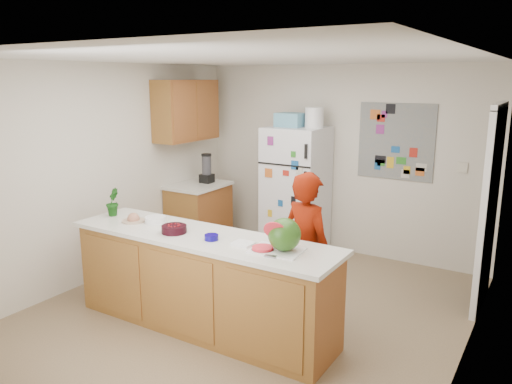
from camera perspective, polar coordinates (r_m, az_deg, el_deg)
The scene contains 26 objects.
floor at distance 5.23m, azimuth -0.79°, elevation -13.59°, with size 4.00×4.50×0.02m, color brown.
wall_back at distance 6.78m, azimuth 9.51°, elevation 3.62°, with size 4.00×0.02×2.50m, color beige.
wall_left at distance 6.10m, azimuth -16.97°, elevation 2.20°, with size 0.02×4.50×2.50m, color beige.
wall_right at distance 4.12m, azimuth 23.49°, elevation -3.29°, with size 0.02×4.50×2.50m, color beige.
ceiling at distance 4.69m, azimuth -0.89°, elevation 15.19°, with size 4.00×4.50×0.02m, color white.
doorway at distance 5.58m, azimuth 25.29°, elevation -1.88°, with size 0.03×0.85×2.04m, color black.
peninsula_base at distance 4.78m, azimuth -6.15°, elevation -10.39°, with size 2.60×0.62×0.88m, color brown.
peninsula_top at distance 4.61m, azimuth -6.28°, elevation -5.14°, with size 2.68×0.70×0.04m, color silver.
side_counter_base at distance 7.03m, azimuth -6.53°, elevation -2.82°, with size 0.60×0.80×0.86m, color brown.
side_counter_top at distance 6.92m, azimuth -6.63°, elevation 0.77°, with size 0.64×0.84×0.04m, color silver.
upper_cabinets at distance 6.82m, azimuth -7.98°, elevation 9.22°, with size 0.35×1.00×0.80m, color brown.
refrigerator at distance 6.70m, azimuth 4.58°, elevation 0.16°, with size 0.75×0.70×1.70m, color silver.
fridge_top_bin at distance 6.61m, azimuth 3.95°, elevation 8.24°, with size 0.35×0.28×0.18m, color #5999B2.
photo_collage at distance 6.48m, azimuth 15.70°, elevation 5.56°, with size 0.95×0.01×0.95m, color slate.
person at distance 4.72m, azimuth 5.84°, elevation -6.64°, with size 0.55×0.36×1.50m, color #651002.
blender_appliance at distance 6.95m, azimuth -5.66°, elevation 2.61°, with size 0.13×0.13×0.38m, color black.
cutting_board at distance 4.17m, azimuth 2.38°, elevation -6.69°, with size 0.42×0.32×0.01m, color white.
watermelon at distance 4.11m, azimuth 3.26°, elevation -4.87°, with size 0.27×0.27×0.27m, color #2A5516.
watermelon_slice at distance 4.17m, azimuth 0.76°, elevation -6.42°, with size 0.18×0.18×0.02m, color red.
cherry_bowl at distance 4.70m, azimuth -9.34°, elevation -4.20°, with size 0.23×0.23×0.07m, color black.
white_bowl at distance 5.06m, azimuth -11.44°, elevation -3.12°, with size 0.21×0.21×0.06m, color silver.
cobalt_bowl at distance 4.45m, azimuth -5.12°, elevation -5.18°, with size 0.13×0.13×0.05m, color #0A0363.
plate at distance 5.15m, azimuth -13.82°, elevation -3.21°, with size 0.23×0.23×0.02m, color beige.
paper_towel at distance 4.32m, azimuth -1.47°, elevation -5.91°, with size 0.18×0.16×0.02m, color silver.
keys at distance 4.03m, azimuth 1.67°, elevation -7.37°, with size 0.10×0.04×0.01m, color gray.
potted_plant at distance 5.40m, azimuth -16.10°, elevation -1.11°, with size 0.16×0.13×0.29m, color #12450B.
Camera 1 is at (2.52, -3.95, 2.32)m, focal length 35.00 mm.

